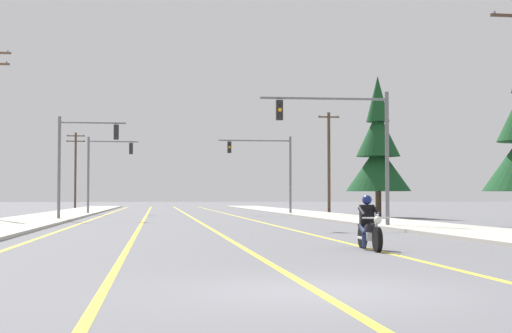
# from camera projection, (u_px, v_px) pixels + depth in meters

# --- Properties ---
(ground_plane) EXTENTS (400.00, 400.00, 0.00)m
(ground_plane) POSITION_uv_depth(u_px,v_px,m) (319.00, 291.00, 11.14)
(ground_plane) COLOR #5B5B60
(lane_stripe_center) EXTENTS (0.16, 100.00, 0.01)m
(lane_stripe_center) POSITION_uv_depth(u_px,v_px,m) (189.00, 216.00, 55.71)
(lane_stripe_center) COLOR yellow
(lane_stripe_center) RESTS_ON ground
(lane_stripe_left) EXTENTS (0.16, 100.00, 0.01)m
(lane_stripe_left) POSITION_uv_depth(u_px,v_px,m) (146.00, 216.00, 55.29)
(lane_stripe_left) COLOR yellow
(lane_stripe_left) RESTS_ON ground
(lane_stripe_right) EXTENTS (0.16, 100.00, 0.01)m
(lane_stripe_right) POSITION_uv_depth(u_px,v_px,m) (234.00, 216.00, 56.15)
(lane_stripe_right) COLOR yellow
(lane_stripe_right) RESTS_ON ground
(lane_stripe_far_left) EXTENTS (0.16, 100.00, 0.01)m
(lane_stripe_far_left) POSITION_uv_depth(u_px,v_px,m) (102.00, 216.00, 54.87)
(lane_stripe_far_left) COLOR yellow
(lane_stripe_far_left) RESTS_ON ground
(sidewalk_kerb_right) EXTENTS (4.40, 110.00, 0.14)m
(sidewalk_kerb_right) POSITION_uv_depth(u_px,v_px,m) (329.00, 216.00, 52.01)
(sidewalk_kerb_right) COLOR #ADA89E
(sidewalk_kerb_right) RESTS_ON ground
(sidewalk_kerb_left) EXTENTS (4.40, 110.00, 0.14)m
(sidewalk_kerb_left) POSITION_uv_depth(u_px,v_px,m) (49.00, 217.00, 49.51)
(sidewalk_kerb_left) COLOR #ADA89E
(sidewalk_kerb_left) RESTS_ON ground
(motorcycle_with_rider) EXTENTS (0.70, 2.19, 1.46)m
(motorcycle_with_rider) POSITION_uv_depth(u_px,v_px,m) (369.00, 228.00, 19.85)
(motorcycle_with_rider) COLOR black
(motorcycle_with_rider) RESTS_ON ground
(traffic_signal_near_right) EXTENTS (5.90, 0.37, 6.20)m
(traffic_signal_near_right) POSITION_uv_depth(u_px,v_px,m) (350.00, 136.00, 33.78)
(traffic_signal_near_right) COLOR slate
(traffic_signal_near_right) RESTS_ON ground
(traffic_signal_near_left) EXTENTS (4.00, 0.39, 6.20)m
(traffic_signal_near_left) POSITION_uv_depth(u_px,v_px,m) (78.00, 153.00, 44.53)
(traffic_signal_near_left) COLOR slate
(traffic_signal_near_left) RESTS_ON ground
(traffic_signal_mid_right) EXTENTS (5.82, 0.37, 6.20)m
(traffic_signal_mid_right) POSITION_uv_depth(u_px,v_px,m) (269.00, 162.00, 59.01)
(traffic_signal_mid_right) COLOR slate
(traffic_signal_mid_right) RESTS_ON ground
(traffic_signal_mid_left) EXTENTS (4.02, 0.50, 6.20)m
(traffic_signal_mid_left) POSITION_uv_depth(u_px,v_px,m) (103.00, 164.00, 59.69)
(traffic_signal_mid_left) COLOR slate
(traffic_signal_mid_left) RESTS_ON ground
(utility_pole_right_far) EXTENTS (1.87, 0.26, 8.75)m
(utility_pole_right_far) POSITION_uv_depth(u_px,v_px,m) (329.00, 161.00, 64.79)
(utility_pole_right_far) COLOR #4C3828
(utility_pole_right_far) RESTS_ON ground
(utility_pole_left_far) EXTENTS (2.30, 0.26, 9.26)m
(utility_pole_left_far) POSITION_uv_depth(u_px,v_px,m) (75.00, 167.00, 91.16)
(utility_pole_left_far) COLOR #4C3828
(utility_pole_left_far) RESTS_ON ground
(conifer_tree_right_verge_far) EXTENTS (4.41, 4.41, 9.70)m
(conifer_tree_right_verge_far) POSITION_uv_depth(u_px,v_px,m) (378.00, 152.00, 50.95)
(conifer_tree_right_verge_far) COLOR #4C3828
(conifer_tree_right_verge_far) RESTS_ON ground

